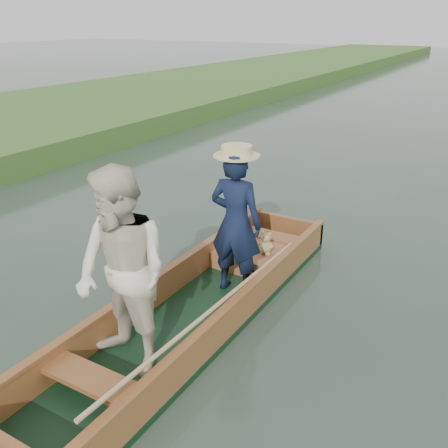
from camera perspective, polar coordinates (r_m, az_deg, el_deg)
The scene contains 2 objects.
ground at distance 5.74m, azimuth -3.10°, elevation -10.80°, with size 120.00×120.00×0.00m, color #283D30.
punt at distance 5.16m, azimuth -5.19°, elevation -5.55°, with size 1.14×5.00×2.03m.
Camera 1 is at (2.70, -3.97, 3.15)m, focal length 40.00 mm.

